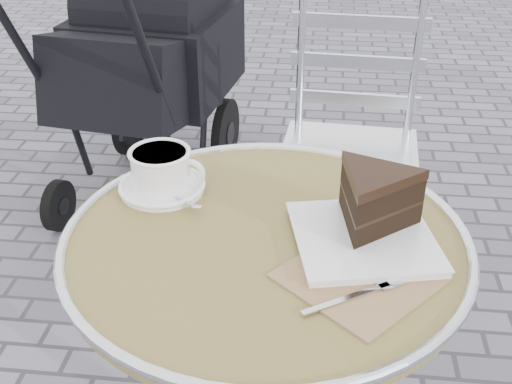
# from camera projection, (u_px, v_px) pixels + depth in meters

# --- Properties ---
(cafe_table) EXTENTS (0.72, 0.72, 0.74)m
(cafe_table) POSITION_uv_depth(u_px,v_px,m) (265.00, 309.00, 1.20)
(cafe_table) COLOR silver
(cafe_table) RESTS_ON ground
(cappuccino_set) EXTENTS (0.17, 0.17, 0.08)m
(cappuccino_set) POSITION_uv_depth(u_px,v_px,m) (162.00, 173.00, 1.24)
(cappuccino_set) COLOR white
(cappuccino_set) RESTS_ON cafe_table
(cake_plate_set) EXTENTS (0.29, 0.38, 0.12)m
(cake_plate_set) POSITION_uv_depth(u_px,v_px,m) (371.00, 208.00, 1.09)
(cake_plate_set) COLOR #977152
(cake_plate_set) RESTS_ON cafe_table
(bistro_chair) EXTENTS (0.44, 0.44, 0.91)m
(bistro_chair) POSITION_uv_depth(u_px,v_px,m) (353.00, 115.00, 1.97)
(bistro_chair) COLOR silver
(bistro_chair) RESTS_ON ground
(baby_stroller) EXTENTS (0.64, 1.14, 1.12)m
(baby_stroller) POSITION_uv_depth(u_px,v_px,m) (147.00, 72.00, 2.47)
(baby_stroller) COLOR black
(baby_stroller) RESTS_ON ground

